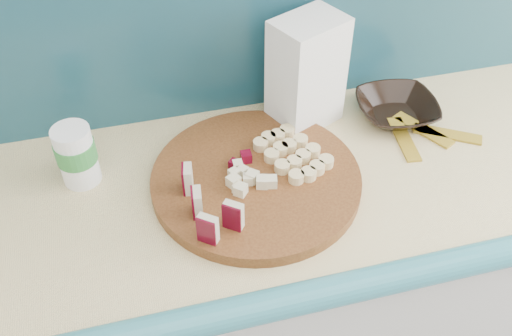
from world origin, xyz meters
The scene contains 9 objects.
kitchen_counter centered at (0.10, 1.50, 0.46)m, with size 2.20×0.63×0.91m.
cutting_board centered at (-0.24, 1.50, 0.92)m, with size 0.45×0.45×0.03m, color #47240F.
apple_wedges centered at (-0.37, 1.41, 0.97)m, with size 0.10×0.18×0.06m.
apple_chunks centered at (-0.27, 1.49, 0.95)m, with size 0.07×0.08×0.02m.
banana_slices centered at (-0.15, 1.53, 0.95)m, with size 0.16×0.19×0.02m.
brown_bowl centered at (0.15, 1.64, 0.93)m, with size 0.19×0.19×0.05m, color black.
flour_bag centered at (-0.07, 1.69, 1.04)m, with size 0.16×0.11×0.27m, color white.
canister centered at (-0.60, 1.61, 0.98)m, with size 0.08×0.08×0.14m.
banana_peel centered at (0.18, 1.56, 0.91)m, with size 0.21×0.18×0.01m.
Camera 1 is at (-0.46, 0.66, 1.78)m, focal length 40.00 mm.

